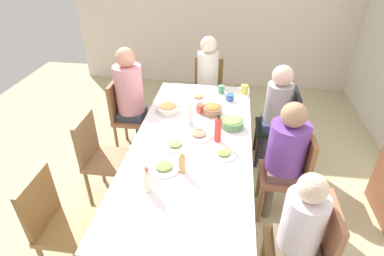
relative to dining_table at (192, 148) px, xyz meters
The scene contains 31 objects.
ground_plane 0.67m from the dining_table, ahead, with size 7.04×7.04×0.00m, color tan.
wall_left 3.06m from the dining_table, behind, with size 0.12×4.73×2.60m, color beige.
dining_table is the anchor object (origin of this frame).
chair_0 0.92m from the dining_table, 90.00° to the right, with size 0.40×0.40×0.90m.
chair_1 0.92m from the dining_table, 90.00° to the left, with size 0.40×0.40×0.90m.
person_1 0.82m from the dining_table, 90.00° to the left, with size 0.34×0.34×1.19m.
chair_2 1.23m from the dining_table, 131.84° to the left, with size 0.40×0.40×0.90m.
person_2 1.15m from the dining_table, 134.89° to the left, with size 0.30×0.30×1.19m.
chair_3 1.61m from the dining_table, behind, with size 0.40×0.40×0.90m.
person_3 1.51m from the dining_table, behind, with size 0.30×0.30×1.25m.
chair_4 1.23m from the dining_table, 48.16° to the left, with size 0.40×0.40×0.90m.
person_4 1.15m from the dining_table, 45.06° to the left, with size 0.30×0.30×1.15m.
chair_5 1.23m from the dining_table, 131.84° to the right, with size 0.40×0.40×0.90m.
person_5 1.16m from the dining_table, 134.78° to the right, with size 0.31×0.31×1.30m.
chair_6 1.23m from the dining_table, 48.16° to the right, with size 0.40×0.40×0.90m.
plate_0 0.86m from the dining_table, behind, with size 0.21×0.21×0.04m.
plate_1 0.14m from the dining_table, 157.11° to the left, with size 0.25×0.25×0.04m.
plate_2 0.43m from the dining_table, 23.88° to the right, with size 0.26×0.26×0.04m.
plate_3 0.34m from the dining_table, 62.23° to the left, with size 0.20×0.20×0.04m.
plate_4 0.18m from the dining_table, 58.81° to the right, with size 0.21×0.21×0.04m.
bowl_0 0.56m from the dining_table, 165.76° to the left, with size 0.20×0.20×0.10m.
bowl_1 0.61m from the dining_table, 147.59° to the right, with size 0.24×0.24×0.09m.
bowl_2 0.47m from the dining_table, 130.95° to the left, with size 0.22×0.22×0.10m.
cup_0 0.92m from the dining_table, 160.26° to the left, with size 0.12×0.09×0.07m.
cup_1 0.56m from the dining_table, behind, with size 0.12×0.08×0.08m.
cup_2 1.16m from the dining_table, 156.22° to the left, with size 0.12×0.08×0.10m.
cup_3 1.06m from the dining_table, 168.86° to the left, with size 0.11×0.07×0.09m.
bottle_0 0.70m from the dining_table, 20.12° to the right, with size 0.06×0.06×0.20m.
bottle_1 0.34m from the dining_table, 168.70° to the right, with size 0.07×0.07×0.19m.
bottle_2 0.30m from the dining_table, 104.11° to the left, with size 0.06×0.06×0.26m.
bottle_3 0.43m from the dining_table, ahead, with size 0.05×0.05×0.19m.
Camera 1 is at (2.24, 0.30, 2.33)m, focal length 28.95 mm.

